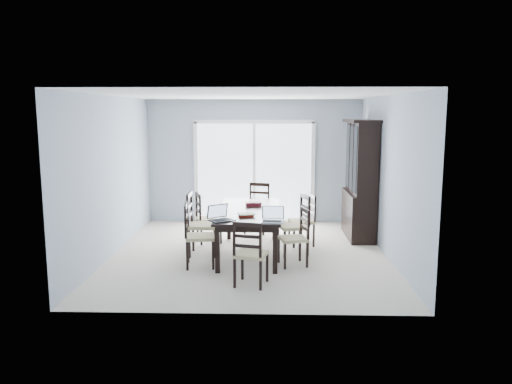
# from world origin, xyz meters

# --- Properties ---
(floor) EXTENTS (5.00, 5.00, 0.00)m
(floor) POSITION_xyz_m (0.00, 0.00, 0.00)
(floor) COLOR beige
(floor) RESTS_ON ground
(ceiling) EXTENTS (5.00, 5.00, 0.00)m
(ceiling) POSITION_xyz_m (0.00, 0.00, 2.60)
(ceiling) COLOR white
(ceiling) RESTS_ON back_wall
(back_wall) EXTENTS (4.50, 0.02, 2.60)m
(back_wall) POSITION_xyz_m (0.00, 2.50, 1.30)
(back_wall) COLOR #94A2B1
(back_wall) RESTS_ON floor
(wall_left) EXTENTS (0.02, 5.00, 2.60)m
(wall_left) POSITION_xyz_m (-2.25, 0.00, 1.30)
(wall_left) COLOR #94A2B1
(wall_left) RESTS_ON floor
(wall_right) EXTENTS (0.02, 5.00, 2.60)m
(wall_right) POSITION_xyz_m (2.25, 0.00, 1.30)
(wall_right) COLOR #94A2B1
(wall_right) RESTS_ON floor
(balcony) EXTENTS (4.50, 2.00, 0.10)m
(balcony) POSITION_xyz_m (0.00, 3.50, -0.05)
(balcony) COLOR gray
(balcony) RESTS_ON ground
(railing) EXTENTS (4.50, 0.06, 1.10)m
(railing) POSITION_xyz_m (0.00, 4.50, 0.55)
(railing) COLOR #99999E
(railing) RESTS_ON balcony
(dining_table) EXTENTS (1.00, 2.20, 0.75)m
(dining_table) POSITION_xyz_m (0.00, 0.00, 0.67)
(dining_table) COLOR black
(dining_table) RESTS_ON floor
(china_hutch) EXTENTS (0.50, 1.38, 2.20)m
(china_hutch) POSITION_xyz_m (2.02, 1.25, 1.07)
(china_hutch) COLOR black
(china_hutch) RESTS_ON floor
(sliding_door) EXTENTS (2.52, 0.05, 2.18)m
(sliding_door) POSITION_xyz_m (0.00, 2.48, 1.09)
(sliding_door) COLOR silver
(sliding_door) RESTS_ON floor
(chair_left_near) EXTENTS (0.49, 0.48, 1.13)m
(chair_left_near) POSITION_xyz_m (-0.82, -0.69, 0.60)
(chair_left_near) COLOR black
(chair_left_near) RESTS_ON floor
(chair_left_mid) EXTENTS (0.47, 0.45, 1.20)m
(chair_left_mid) POSITION_xyz_m (-0.86, -0.05, 0.64)
(chair_left_mid) COLOR black
(chair_left_mid) RESTS_ON floor
(chair_left_far) EXTENTS (0.51, 0.50, 1.05)m
(chair_left_far) POSITION_xyz_m (-0.85, 0.74, 0.55)
(chair_left_far) COLOR black
(chair_left_far) RESTS_ON floor
(chair_right_near) EXTENTS (0.48, 0.47, 1.02)m
(chair_right_near) POSITION_xyz_m (0.78, -0.57, 0.54)
(chair_right_near) COLOR black
(chair_right_near) RESTS_ON floor
(chair_right_mid) EXTENTS (0.55, 0.54, 1.15)m
(chair_right_mid) POSITION_xyz_m (0.81, 0.05, 0.61)
(chair_right_mid) COLOR black
(chair_right_mid) RESTS_ON floor
(chair_right_far) EXTENTS (0.47, 0.46, 1.05)m
(chair_right_far) POSITION_xyz_m (0.99, 0.63, 0.55)
(chair_right_far) COLOR black
(chair_right_far) RESTS_ON floor
(chair_end_near) EXTENTS (0.48, 0.49, 1.06)m
(chair_end_near) POSITION_xyz_m (0.07, -1.58, 0.56)
(chair_end_near) COLOR black
(chair_end_near) RESTS_ON floor
(chair_end_far) EXTENTS (0.51, 0.52, 1.11)m
(chair_end_far) POSITION_xyz_m (0.11, 1.62, 0.59)
(chair_end_far) COLOR black
(chair_end_far) RESTS_ON floor
(laptop_dark) EXTENTS (0.42, 0.39, 0.23)m
(laptop_dark) POSITION_xyz_m (-0.36, -0.87, 0.81)
(laptop_dark) COLOR black
(laptop_dark) RESTS_ON dining_table
(laptop_silver) EXTENTS (0.35, 0.26, 0.23)m
(laptop_silver) POSITION_xyz_m (0.37, -0.93, 0.81)
(laptop_silver) COLOR silver
(laptop_silver) RESTS_ON dining_table
(book_stack) EXTENTS (0.30, 0.26, 0.04)m
(book_stack) POSITION_xyz_m (-0.02, -0.51, 0.77)
(book_stack) COLOR maroon
(book_stack) RESTS_ON dining_table
(cell_phone) EXTENTS (0.12, 0.09, 0.01)m
(cell_phone) POSITION_xyz_m (0.05, -1.00, 0.76)
(cell_phone) COLOR black
(cell_phone) RESTS_ON dining_table
(game_box) EXTENTS (0.28, 0.18, 0.06)m
(game_box) POSITION_xyz_m (0.06, 0.33, 0.78)
(game_box) COLOR #460E17
(game_box) RESTS_ON dining_table
(hot_tub) EXTENTS (2.08, 1.93, 0.93)m
(hot_tub) POSITION_xyz_m (-0.41, 3.55, 0.47)
(hot_tub) COLOR maroon
(hot_tub) RESTS_ON balcony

